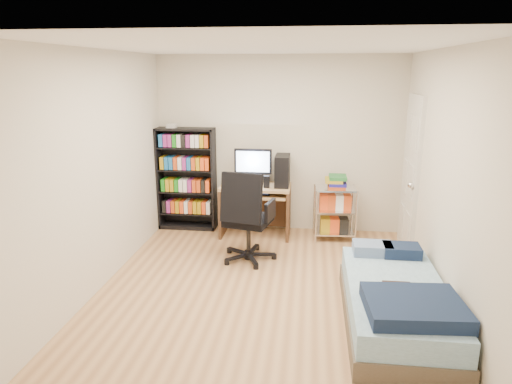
# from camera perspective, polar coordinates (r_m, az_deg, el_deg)

# --- Properties ---
(room) EXTENTS (3.58, 4.08, 2.58)m
(room) POSITION_cam_1_polar(r_m,az_deg,el_deg) (4.60, 0.98, 2.02)
(room) COLOR tan
(room) RESTS_ON ground
(media_shelf) EXTENTS (0.84, 0.28, 1.55)m
(media_shelf) POSITION_cam_1_polar(r_m,az_deg,el_deg) (6.72, -8.66, 1.77)
(media_shelf) COLOR black
(media_shelf) RESTS_ON room
(computer_desk) EXTENTS (0.97, 0.56, 1.22)m
(computer_desk) POSITION_cam_1_polar(r_m,az_deg,el_deg) (6.41, 0.85, 0.31)
(computer_desk) COLOR tan
(computer_desk) RESTS_ON room
(office_chair) EXTENTS (0.81, 0.81, 1.15)m
(office_chair) POSITION_cam_1_polar(r_m,az_deg,el_deg) (5.59, -1.12, -5.08)
(office_chair) COLOR black
(office_chair) RESTS_ON room
(wire_cart) EXTENTS (0.58, 0.44, 0.91)m
(wire_cart) POSITION_cam_1_polar(r_m,az_deg,el_deg) (6.34, 9.89, -0.72)
(wire_cart) COLOR silver
(wire_cart) RESTS_ON room
(bed) EXTENTS (0.90, 1.80, 0.51)m
(bed) POSITION_cam_1_polar(r_m,az_deg,el_deg) (4.48, 17.12, -13.10)
(bed) COLOR brown
(bed) RESTS_ON room
(door) EXTENTS (0.12, 0.80, 2.00)m
(door) POSITION_cam_1_polar(r_m,az_deg,el_deg) (6.08, 18.77, 2.00)
(door) COLOR silver
(door) RESTS_ON room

